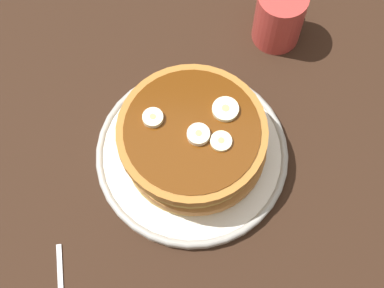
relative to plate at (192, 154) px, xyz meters
The scene contains 8 objects.
ground_plane 2.52cm from the plate, ahead, with size 140.00×140.00×3.00cm, color black.
plate is the anchor object (origin of this frame).
pancake_stack 4.60cm from the plate, 88.37° to the right, with size 21.05×21.22×7.97cm.
banana_slice_0 8.95cm from the plate, 134.17° to the right, with size 3.05×3.05×1.07cm.
banana_slice_1 9.65cm from the plate, 112.72° to the right, with size 2.89×2.89×0.71cm.
banana_slice_2 10.25cm from the plate, 55.15° to the right, with size 3.60×3.60×0.88cm.
banana_slice_3 10.36cm from the plate, 75.58° to the left, with size 2.80×2.80×0.98cm.
coffee_mug 25.89cm from the plate, 29.55° to the right, with size 11.32×7.66×9.91cm.
Camera 1 is at (-31.59, -1.29, 78.10)cm, focal length 53.40 mm.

